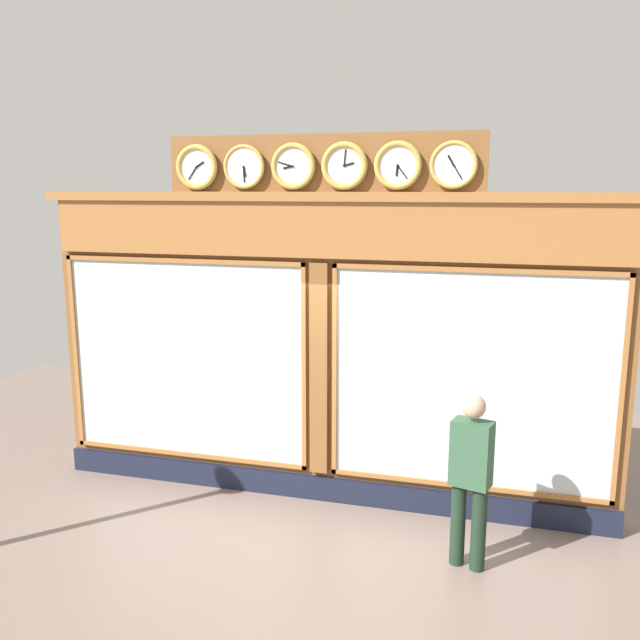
# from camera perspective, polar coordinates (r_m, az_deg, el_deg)

# --- Properties ---
(shop_facade) EXTENTS (6.56, 0.42, 4.07)m
(shop_facade) POSITION_cam_1_polar(r_m,az_deg,el_deg) (7.45, 0.25, -2.11)
(shop_facade) COLOR brown
(shop_facade) RESTS_ON ground_plane
(pedestrian) EXTENTS (0.41, 0.31, 1.69)m
(pedestrian) POSITION_cam_1_polar(r_m,az_deg,el_deg) (6.44, 12.76, -12.71)
(pedestrian) COLOR #1C2F21
(pedestrian) RESTS_ON ground_plane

